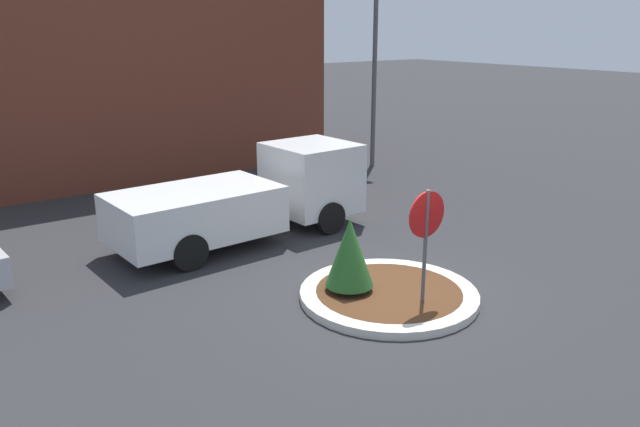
% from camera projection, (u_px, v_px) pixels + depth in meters
% --- Properties ---
extents(ground_plane, '(120.00, 120.00, 0.00)m').
position_uv_depth(ground_plane, '(388.00, 298.00, 11.81)').
color(ground_plane, '#2D2D30').
extents(traffic_island, '(3.37, 3.37, 0.16)m').
position_uv_depth(traffic_island, '(389.00, 294.00, 11.79)').
color(traffic_island, beige).
rests_on(traffic_island, ground_plane).
extents(stop_sign, '(0.84, 0.07, 2.25)m').
position_uv_depth(stop_sign, '(426.00, 227.00, 10.89)').
color(stop_sign, '#4C4C51').
rests_on(stop_sign, ground_plane).
extents(island_shrub, '(0.91, 0.91, 1.41)m').
position_uv_depth(island_shrub, '(350.00, 252.00, 11.57)').
color(island_shrub, brown).
rests_on(island_shrub, traffic_island).
extents(utility_truck, '(6.27, 2.40, 2.09)m').
position_uv_depth(utility_truck, '(251.00, 197.00, 14.92)').
color(utility_truck, silver).
rests_on(utility_truck, ground_plane).
extents(storefront_building, '(15.81, 6.07, 7.67)m').
position_uv_depth(storefront_building, '(81.00, 59.00, 20.84)').
color(storefront_building, brown).
rests_on(storefront_building, ground_plane).
extents(light_pole, '(0.70, 0.30, 6.46)m').
position_uv_depth(light_pole, '(375.00, 60.00, 21.82)').
color(light_pole, '#4C4C51').
rests_on(light_pole, ground_plane).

